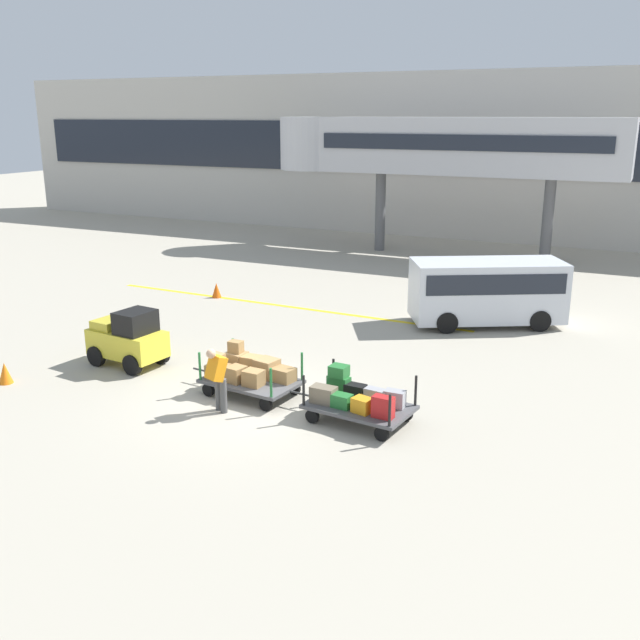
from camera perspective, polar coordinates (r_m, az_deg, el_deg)
The scene contains 11 objects.
ground_plane at distance 17.21m, azimuth -6.08°, elevation -6.57°, with size 120.00×120.00×0.00m, color #A8A08E.
apron_lead_line at distance 25.65m, azimuth -3.18°, elevation 1.17°, with size 14.15×0.20×0.01m, color yellow.
terminal_building at distance 40.43m, azimuth 13.58°, elevation 12.60°, with size 62.97×2.51×8.84m.
jet_bridge at distance 35.03m, azimuth 8.65°, elevation 13.53°, with size 16.77×3.00×6.49m.
baggage_tug at distance 20.05m, azimuth -15.10°, elevation -1.45°, with size 2.21×1.44×1.58m.
baggage_cart_lead at distance 17.56m, azimuth -5.70°, elevation -4.19°, with size 3.06×1.65×1.18m.
baggage_cart_middle at distance 15.96m, azimuth 2.97°, elevation -6.39°, with size 3.06×1.65×1.10m.
baggage_handler at distance 16.44m, azimuth -8.19°, elevation -4.51°, with size 0.53×0.54×1.56m.
shuttle_van at distance 23.65m, azimuth 13.23°, elevation 2.55°, with size 5.12×3.98×2.10m.
safety_cone_near at distance 26.98m, azimuth -8.28°, elevation 2.37°, with size 0.36×0.36×0.55m, color #EA590F.
safety_cone_far at distance 19.90m, azimuth -23.88°, elevation -3.90°, with size 0.36×0.36×0.55m, color orange.
Camera 1 is at (8.37, -13.51, 6.62)m, focal length 40.02 mm.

